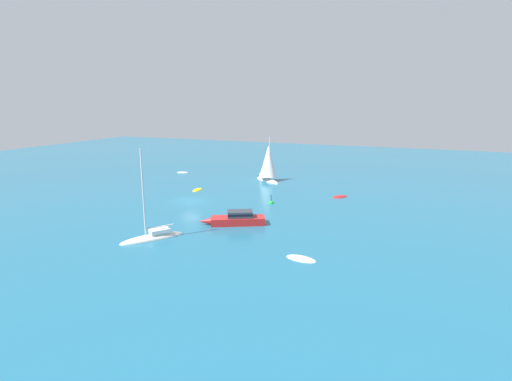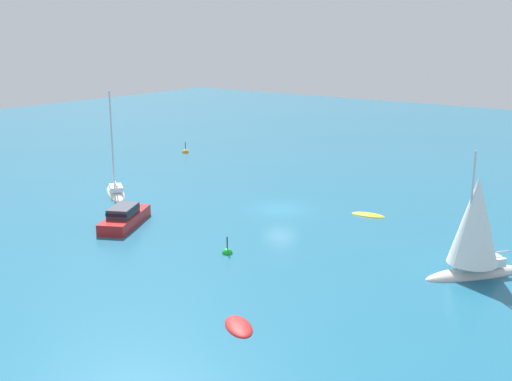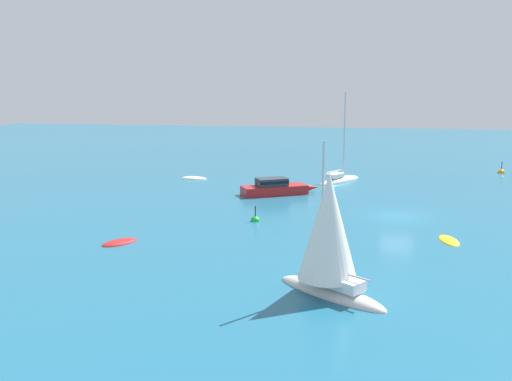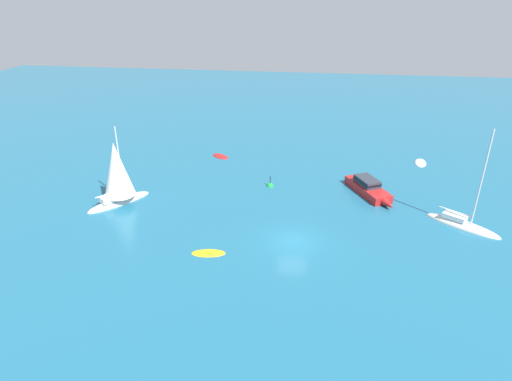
{
  "view_description": "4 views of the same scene",
  "coord_description": "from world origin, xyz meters",
  "views": [
    {
      "loc": [
        29.3,
        -46.62,
        13.73
      ],
      "look_at": [
        9.6,
        0.88,
        2.18
      ],
      "focal_mm": 28.09,
      "sensor_mm": 36.0,
      "label": 1
    },
    {
      "loc": [
        41.69,
        28.68,
        14.65
      ],
      "look_at": [
        4.19,
        0.6,
        2.58
      ],
      "focal_mm": 44.31,
      "sensor_mm": 36.0,
      "label": 2
    },
    {
      "loc": [
        4.25,
        46.17,
        10.92
      ],
      "look_at": [
        11.42,
        -0.61,
        1.61
      ],
      "focal_mm": 41.21,
      "sensor_mm": 36.0,
      "label": 3
    },
    {
      "loc": [
        -31.29,
        -1.38,
        19.61
      ],
      "look_at": [
        3.47,
        3.68,
        2.92
      ],
      "focal_mm": 30.18,
      "sensor_mm": 36.0,
      "label": 4
    }
  ],
  "objects": [
    {
      "name": "ground_plane",
      "position": [
        0.0,
        0.0,
        0.0
      ],
      "size": [
        160.0,
        160.0,
        0.0
      ],
      "primitive_type": "plane",
      "color": "#1E607F"
    },
    {
      "name": "tender",
      "position": [
        18.87,
        10.5,
        0.0
      ],
      "size": [
        2.6,
        2.85,
        0.46
      ],
      "rotation": [
        0.0,
        0.0,
        4.07
      ],
      "color": "#B21E1E",
      "rests_on": "ground"
    },
    {
      "name": "channel_buoy",
      "position": [
        -13.39,
        -23.26,
        0.01
      ],
      "size": [
        0.83,
        0.83,
        1.71
      ],
      "color": "orange",
      "rests_on": "ground"
    },
    {
      "name": "dinghy",
      "position": [
        -2.81,
        6.68,
        0.0
      ],
      "size": [
        1.53,
        2.9,
        0.36
      ],
      "rotation": [
        0.0,
        0.0,
        4.86
      ],
      "color": "yellow",
      "rests_on": "ground"
    },
    {
      "name": "sailboat",
      "position": [
        4.81,
        -14.95,
        0.15
      ],
      "size": [
        5.04,
        6.25,
        9.77
      ],
      "rotation": [
        0.0,
        0.0,
        4.1
      ],
      "color": "silver",
      "rests_on": "ground"
    },
    {
      "name": "mooring_buoy",
      "position": [
        10.88,
        3.21,
        0.01
      ],
      "size": [
        0.73,
        0.73,
        1.54
      ],
      "color": "green",
      "rests_on": "ground"
    },
    {
      "name": "skiff_1",
      "position": [
        20.25,
        -14.32,
        0.0
      ],
      "size": [
        3.04,
        1.78,
        0.44
      ],
      "rotation": [
        0.0,
        0.0,
        6.12
      ],
      "color": "silver",
      "rests_on": "ground"
    },
    {
      "name": "yacht",
      "position": [
        4.92,
        17.63,
        2.84
      ],
      "size": [
        6.26,
        5.32,
        8.29
      ],
      "rotation": [
        0.0,
        0.0,
        5.63
      ],
      "color": "silver",
      "rests_on": "ground"
    },
    {
      "name": "launch",
      "position": [
        10.53,
        -7.19,
        0.64
      ],
      "size": [
        7.36,
        4.71,
        1.56
      ],
      "rotation": [
        0.0,
        0.0,
        3.61
      ],
      "color": "#B21E1E",
      "rests_on": "ground"
    }
  ]
}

